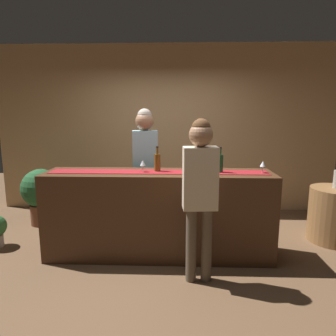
{
  "coord_description": "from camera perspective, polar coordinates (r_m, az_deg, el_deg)",
  "views": [
    {
      "loc": [
        0.24,
        -3.51,
        1.74
      ],
      "look_at": [
        0.11,
        0.0,
        1.1
      ],
      "focal_mm": 32.32,
      "sensor_mm": 36.0,
      "label": 1
    }
  ],
  "objects": [
    {
      "name": "wine_bottle_green",
      "position": [
        3.59,
        9.78,
        0.92
      ],
      "size": [
        0.07,
        0.07,
        0.3
      ],
      "color": "#194723",
      "rests_on": "bar_counter"
    },
    {
      "name": "round_side_table",
      "position": [
        4.75,
        28.95,
        -7.73
      ],
      "size": [
        0.68,
        0.68,
        0.74
      ],
      "primitive_type": "cylinder",
      "color": "olive",
      "rests_on": "ground"
    },
    {
      "name": "ground_plane",
      "position": [
        3.92,
        -1.7,
        -15.93
      ],
      "size": [
        10.0,
        10.0,
        0.0
      ],
      "primitive_type": "plane",
      "color": "brown"
    },
    {
      "name": "wine_bottle_amber",
      "position": [
        3.61,
        -2.03,
        1.12
      ],
      "size": [
        0.07,
        0.07,
        0.3
      ],
      "color": "brown",
      "rests_on": "bar_counter"
    },
    {
      "name": "wine_glass_near_customer",
      "position": [
        3.67,
        17.46,
        0.68
      ],
      "size": [
        0.07,
        0.07,
        0.14
      ],
      "color": "silver",
      "rests_on": "bar_counter"
    },
    {
      "name": "wine_bottle_clear",
      "position": [
        3.52,
        6.54,
        0.84
      ],
      "size": [
        0.07,
        0.07,
        0.3
      ],
      "color": "#B2C6C1",
      "rests_on": "bar_counter"
    },
    {
      "name": "bar_counter",
      "position": [
        3.72,
        -1.75,
        -8.7
      ],
      "size": [
        2.71,
        0.6,
        1.05
      ],
      "primitive_type": "cube",
      "color": "#472B19",
      "rests_on": "ground"
    },
    {
      "name": "wine_glass_mid_counter",
      "position": [
        3.57,
        -4.77,
        0.88
      ],
      "size": [
        0.07,
        0.07,
        0.14
      ],
      "color": "silver",
      "rests_on": "bar_counter"
    },
    {
      "name": "potted_plant_tall",
      "position": [
        5.15,
        -22.77,
        -4.29
      ],
      "size": [
        0.6,
        0.6,
        0.88
      ],
      "color": "brown",
      "rests_on": "ground"
    },
    {
      "name": "back_wall",
      "position": [
        5.42,
        -0.44,
        7.31
      ],
      "size": [
        6.0,
        0.12,
        2.9
      ],
      "primitive_type": "cube",
      "color": "tan",
      "rests_on": "ground"
    },
    {
      "name": "bartender",
      "position": [
        4.16,
        -4.33,
        1.88
      ],
      "size": [
        0.36,
        0.25,
        1.8
      ],
      "rotation": [
        0.0,
        0.0,
        3.28
      ],
      "color": "#26262B",
      "rests_on": "ground"
    },
    {
      "name": "counter_runner_cloth",
      "position": [
        3.59,
        -1.79,
        -0.73
      ],
      "size": [
        2.58,
        0.28,
        0.01
      ],
      "primitive_type": "cube",
      "color": "maroon",
      "rests_on": "bar_counter"
    },
    {
      "name": "customer_sipping",
      "position": [
        3.02,
        6.06,
        -3.0
      ],
      "size": [
        0.35,
        0.24,
        1.69
      ],
      "rotation": [
        0.0,
        0.0,
        0.08
      ],
      "color": "brown",
      "rests_on": "ground"
    }
  ]
}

